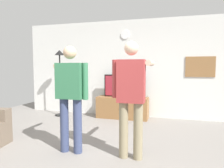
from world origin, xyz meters
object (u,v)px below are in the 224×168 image
(person_standing_nearer_lamp, at_px, (71,92))
(person_standing_nearer_couch, at_px, (131,93))
(tv_stand, at_px, (122,108))
(framed_picture, at_px, (200,67))
(television, at_px, (123,86))
(wall_clock, at_px, (125,35))
(floor_lamp, at_px, (60,69))

(person_standing_nearer_lamp, xyz_separation_m, person_standing_nearer_couch, (0.99, 0.04, 0.02))
(tv_stand, distance_m, framed_picture, 2.28)
(television, relative_size, wall_clock, 4.34)
(wall_clock, xyz_separation_m, framed_picture, (1.97, 0.00, -0.89))
(wall_clock, distance_m, person_standing_nearer_couch, 3.08)
(tv_stand, relative_size, framed_picture, 1.94)
(television, height_order, framed_picture, framed_picture)
(framed_picture, relative_size, person_standing_nearer_couch, 0.40)
(television, height_order, person_standing_nearer_lamp, person_standing_nearer_lamp)
(television, relative_size, framed_picture, 1.46)
(floor_lamp, height_order, person_standing_nearer_lamp, floor_lamp)
(floor_lamp, xyz_separation_m, person_standing_nearer_lamp, (1.51, -2.25, -0.35))
(tv_stand, xyz_separation_m, television, (0.00, 0.05, 0.59))
(wall_clock, xyz_separation_m, person_standing_nearer_couch, (0.71, -2.70, -1.29))
(tv_stand, bearing_deg, wall_clock, 90.00)
(tv_stand, relative_size, person_standing_nearer_lamp, 0.80)
(television, relative_size, person_standing_nearer_lamp, 0.60)
(television, bearing_deg, wall_clock, 90.00)
(wall_clock, bearing_deg, framed_picture, 0.15)
(wall_clock, relative_size, framed_picture, 0.34)
(framed_picture, relative_size, floor_lamp, 0.38)
(television, height_order, wall_clock, wall_clock)
(wall_clock, height_order, person_standing_nearer_lamp, wall_clock)
(framed_picture, xyz_separation_m, person_standing_nearer_couch, (-1.26, -2.71, -0.39))
(wall_clock, relative_size, person_standing_nearer_lamp, 0.14)
(person_standing_nearer_couch, bearing_deg, person_standing_nearer_lamp, -177.41)
(person_standing_nearer_couch, bearing_deg, wall_clock, 104.77)
(framed_picture, xyz_separation_m, floor_lamp, (-3.75, -0.50, -0.06))
(tv_stand, distance_m, television, 0.60)
(tv_stand, distance_m, person_standing_nearer_couch, 2.62)
(television, xyz_separation_m, floor_lamp, (-1.78, -0.25, 0.46))
(television, bearing_deg, person_standing_nearer_couch, -73.84)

